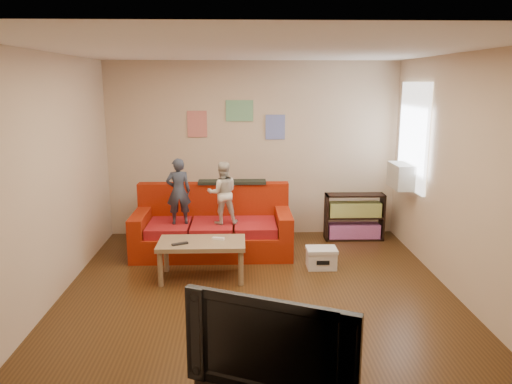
{
  "coord_description": "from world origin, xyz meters",
  "views": [
    {
      "loc": [
        -0.19,
        -5.22,
        2.39
      ],
      "look_at": [
        0.0,
        0.8,
        1.05
      ],
      "focal_mm": 35.0,
      "sensor_mm": 36.0,
      "label": 1
    }
  ],
  "objects_px": {
    "child_b": "(222,193)",
    "file_box": "(321,258)",
    "bookshelf": "(354,219)",
    "television": "(275,340)",
    "sofa": "(213,229)",
    "child_a": "(179,191)",
    "coffee_table": "(202,247)"
  },
  "relations": [
    {
      "from": "child_b",
      "to": "file_box",
      "type": "bearing_deg",
      "value": 149.17
    },
    {
      "from": "bookshelf",
      "to": "file_box",
      "type": "relative_size",
      "value": 2.29
    },
    {
      "from": "child_b",
      "to": "television",
      "type": "distance_m",
      "value": 3.74
    },
    {
      "from": "sofa",
      "to": "child_a",
      "type": "relative_size",
      "value": 2.4
    },
    {
      "from": "coffee_table",
      "to": "file_box",
      "type": "xyz_separation_m",
      "value": [
        1.53,
        0.3,
        -0.27
      ]
    },
    {
      "from": "sofa",
      "to": "television",
      "type": "distance_m",
      "value": 3.95
    },
    {
      "from": "coffee_table",
      "to": "bookshelf",
      "type": "height_order",
      "value": "bookshelf"
    },
    {
      "from": "bookshelf",
      "to": "file_box",
      "type": "xyz_separation_m",
      "value": [
        -0.69,
        -1.21,
        -0.18
      ]
    },
    {
      "from": "coffee_table",
      "to": "sofa",
      "type": "bearing_deg",
      "value": 85.29
    },
    {
      "from": "sofa",
      "to": "child_b",
      "type": "xyz_separation_m",
      "value": [
        0.15,
        -0.18,
        0.57
      ]
    },
    {
      "from": "coffee_table",
      "to": "television",
      "type": "bearing_deg",
      "value": -76.28
    },
    {
      "from": "coffee_table",
      "to": "file_box",
      "type": "bearing_deg",
      "value": 11.14
    },
    {
      "from": "child_a",
      "to": "bookshelf",
      "type": "distance_m",
      "value": 2.74
    },
    {
      "from": "bookshelf",
      "to": "file_box",
      "type": "distance_m",
      "value": 1.4
    },
    {
      "from": "television",
      "to": "coffee_table",
      "type": "bearing_deg",
      "value": 127.46
    },
    {
      "from": "television",
      "to": "sofa",
      "type": "bearing_deg",
      "value": 122.75
    },
    {
      "from": "sofa",
      "to": "television",
      "type": "xyz_separation_m",
      "value": [
        0.62,
        -3.88,
        0.41
      ]
    },
    {
      "from": "sofa",
      "to": "child_a",
      "type": "bearing_deg",
      "value": -158.82
    },
    {
      "from": "file_box",
      "to": "coffee_table",
      "type": "bearing_deg",
      "value": -168.86
    },
    {
      "from": "bookshelf",
      "to": "file_box",
      "type": "bearing_deg",
      "value": -119.93
    },
    {
      "from": "sofa",
      "to": "child_b",
      "type": "height_order",
      "value": "child_b"
    },
    {
      "from": "coffee_table",
      "to": "file_box",
      "type": "distance_m",
      "value": 1.58
    },
    {
      "from": "child_b",
      "to": "television",
      "type": "height_order",
      "value": "child_b"
    },
    {
      "from": "television",
      "to": "bookshelf",
      "type": "bearing_deg",
      "value": 94.52
    },
    {
      "from": "file_box",
      "to": "television",
      "type": "xyz_separation_m",
      "value": [
        -0.83,
        -3.17,
        0.6
      ]
    },
    {
      "from": "sofa",
      "to": "bookshelf",
      "type": "bearing_deg",
      "value": 12.89
    },
    {
      "from": "sofa",
      "to": "child_b",
      "type": "distance_m",
      "value": 0.61
    },
    {
      "from": "bookshelf",
      "to": "television",
      "type": "height_order",
      "value": "television"
    },
    {
      "from": "sofa",
      "to": "file_box",
      "type": "distance_m",
      "value": 1.62
    },
    {
      "from": "child_b",
      "to": "coffee_table",
      "type": "distance_m",
      "value": 1.0
    },
    {
      "from": "bookshelf",
      "to": "coffee_table",
      "type": "bearing_deg",
      "value": -145.87
    },
    {
      "from": "bookshelf",
      "to": "child_b",
      "type": "bearing_deg",
      "value": -161.54
    }
  ]
}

